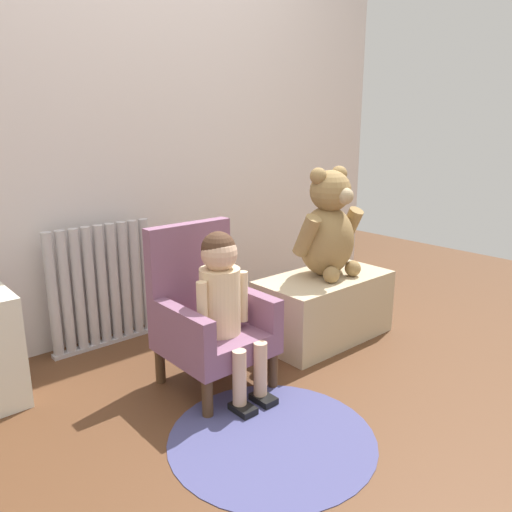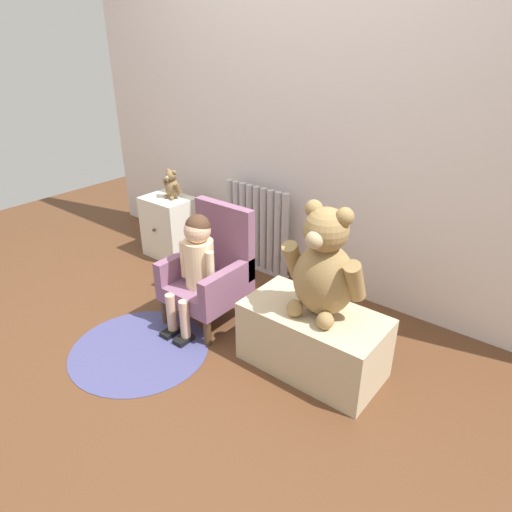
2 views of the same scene
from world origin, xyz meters
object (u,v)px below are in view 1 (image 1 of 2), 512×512
object	(u,v)px
child_armchair	(208,315)
low_bench	(324,307)
radiator	(102,287)
large_teddy_bear	(328,229)
child_figure	(223,292)
floor_rug	(272,438)

from	to	relation	value
child_armchair	low_bench	world-z (taller)	child_armchair
radiator	large_teddy_bear	bearing A→B (deg)	-35.61
radiator	large_teddy_bear	distance (m)	1.19
radiator	child_figure	bearing A→B (deg)	-76.82
floor_rug	low_bench	bearing A→B (deg)	30.21
radiator	child_armchair	world-z (taller)	child_armchair
child_figure	floor_rug	bearing A→B (deg)	-102.32
child_armchair	low_bench	xyz separation A→B (m)	(0.73, -0.03, -0.14)
large_teddy_bear	floor_rug	distance (m)	1.14
child_figure	low_bench	distance (m)	0.79
low_bench	floor_rug	distance (m)	0.96
low_bench	floor_rug	size ratio (longest dim) A/B	0.94
floor_rug	child_armchair	bearing A→B (deg)	80.43
low_bench	child_figure	bearing A→B (deg)	-173.33
child_armchair	floor_rug	distance (m)	0.60
child_armchair	large_teddy_bear	xyz separation A→B (m)	(0.76, -0.02, 0.28)
radiator	floor_rug	world-z (taller)	radiator
radiator	low_bench	distance (m)	1.15
child_armchair	floor_rug	size ratio (longest dim) A/B	0.92
child_armchair	low_bench	size ratio (longest dim) A/B	0.97
radiator	large_teddy_bear	size ratio (longest dim) A/B	1.12
low_bench	child_armchair	bearing A→B (deg)	177.69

